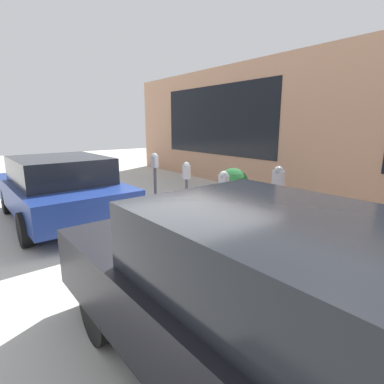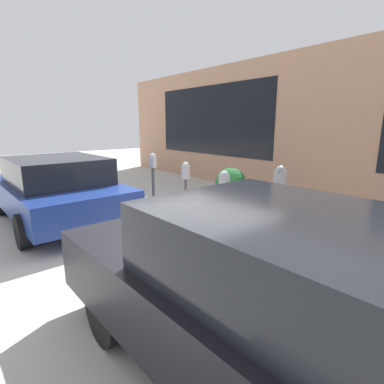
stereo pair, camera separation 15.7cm
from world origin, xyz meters
The scene contains 10 objects.
ground_plane centered at (0.00, 0.00, 0.00)m, with size 40.00×40.00×0.00m, color beige.
curb_strip centered at (0.00, 0.08, 0.02)m, with size 19.00×0.16×0.04m.
building_facade centered at (0.00, -4.47, 2.04)m, with size 19.00×0.17×4.07m.
parking_meter_nearest centered at (-1.66, -0.31, 1.09)m, with size 0.15×0.12×1.56m.
parking_meter_second centered at (-0.59, -0.31, 0.91)m, with size 0.17×0.14×1.36m.
parking_meter_middle centered at (0.52, -0.36, 0.99)m, with size 0.14×0.12×1.40m.
parking_meter_fourth centered at (1.60, -0.28, 1.04)m, with size 0.18×0.15×1.49m.
planter_box centered at (0.76, -1.88, 0.46)m, with size 1.22×0.86×1.11m.
parked_car_front centered at (-2.93, 1.37, 0.79)m, with size 4.51×1.96×1.52m.
parked_car_middle centered at (2.81, 1.45, 0.74)m, with size 4.17×2.11×1.42m.
Camera 1 is at (-4.14, 3.07, 2.11)m, focal length 28.00 mm.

